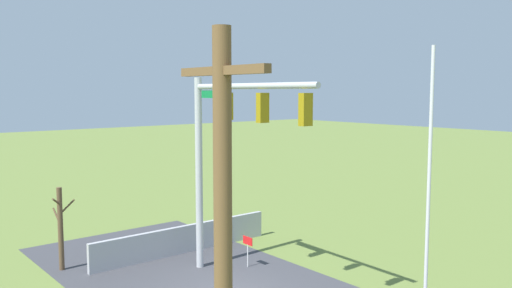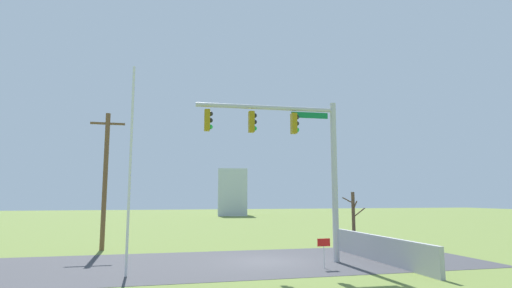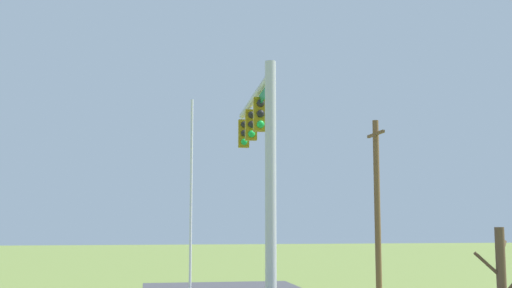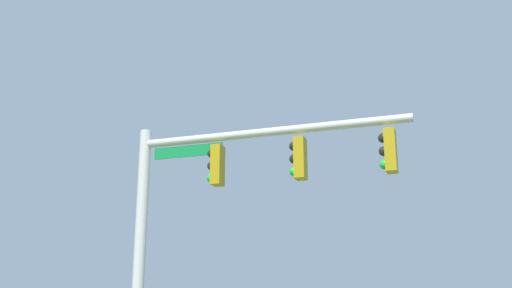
# 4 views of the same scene
# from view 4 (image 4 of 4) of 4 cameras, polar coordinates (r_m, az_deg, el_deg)

# --- Properties ---
(signal_mast) EXTENTS (6.65, 0.54, 7.41)m
(signal_mast) POSITION_cam_4_polar(r_m,az_deg,el_deg) (14.46, -4.02, -6.34)
(signal_mast) COLOR #B2B5BA
(signal_mast) RESTS_ON ground_plane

